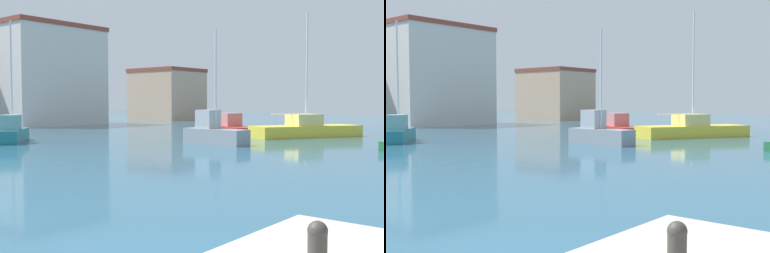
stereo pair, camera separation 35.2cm
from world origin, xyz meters
TOP-DOWN VIEW (x-y plane):
  - water at (15.00, 20.00)m, footprint 160.00×160.00m
  - mooring_bollard at (1.02, -2.27)m, footprint 0.23×0.23m
  - sailboat_yellow_center_channel at (29.77, 11.68)m, footprint 8.73×6.49m
  - sailboat_grey_outer_mooring at (20.50, 13.52)m, footprint 1.75×4.59m
  - motorboat_blue_mid_harbor at (16.34, 31.37)m, footprint 5.60×6.59m
  - sailboat_teal_inner_mooring at (13.13, 24.71)m, footprint 4.24×4.60m
  - motorboat_red_far_left at (30.85, 19.15)m, footprint 4.95×6.09m
  - harbor_office at (28.25, 43.29)m, footprint 11.55×9.01m
  - yacht_club at (49.85, 43.92)m, footprint 8.27×9.15m

SIDE VIEW (x-z plane):
  - water at x=15.00m, z-range 0.00..0.00m
  - motorboat_blue_mid_harbor at x=16.34m, z-range -0.24..1.32m
  - motorboat_red_far_left at x=30.85m, z-range -0.29..1.39m
  - sailboat_yellow_center_channel at x=29.77m, z-range -4.13..5.34m
  - sailboat_teal_inner_mooring at x=13.13m, z-range -3.31..4.73m
  - sailboat_grey_outer_mooring at x=20.50m, z-range -2.85..4.37m
  - mooring_bollard at x=1.02m, z-range 0.90..1.40m
  - yacht_club at x=49.85m, z-range 0.01..7.57m
  - harbor_office at x=28.25m, z-range 0.01..11.35m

